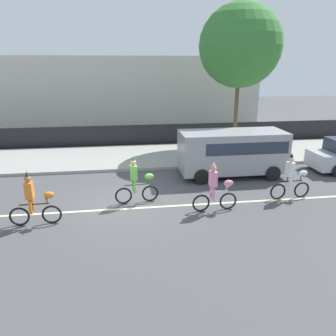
{
  "coord_description": "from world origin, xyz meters",
  "views": [
    {
      "loc": [
        -0.05,
        -11.94,
        5.27
      ],
      "look_at": [
        1.81,
        1.2,
        1.0
      ],
      "focal_mm": 35.0,
      "sensor_mm": 36.0,
      "label": 1
    }
  ],
  "objects_px": {
    "parade_cyclist_pink": "(216,189)",
    "parked_van_grey": "(233,150)",
    "parade_cyclist_zebra": "(292,179)",
    "parade_cyclist_orange": "(34,202)",
    "parade_cyclist_lime": "(137,182)"
  },
  "relations": [
    {
      "from": "parade_cyclist_orange",
      "to": "parade_cyclist_pink",
      "type": "relative_size",
      "value": 1.0
    },
    {
      "from": "parade_cyclist_pink",
      "to": "parade_cyclist_orange",
      "type": "bearing_deg",
      "value": -177.81
    },
    {
      "from": "parade_cyclist_orange",
      "to": "parked_van_grey",
      "type": "distance_m",
      "value": 9.22
    },
    {
      "from": "parade_cyclist_pink",
      "to": "parked_van_grey",
      "type": "relative_size",
      "value": 0.38
    },
    {
      "from": "parade_cyclist_pink",
      "to": "parked_van_grey",
      "type": "height_order",
      "value": "parked_van_grey"
    },
    {
      "from": "parade_cyclist_pink",
      "to": "parked_van_grey",
      "type": "bearing_deg",
      "value": 62.83
    },
    {
      "from": "parade_cyclist_pink",
      "to": "parade_cyclist_zebra",
      "type": "relative_size",
      "value": 1.0
    },
    {
      "from": "parade_cyclist_zebra",
      "to": "parade_cyclist_orange",
      "type": "bearing_deg",
      "value": -174.58
    },
    {
      "from": "parade_cyclist_lime",
      "to": "parade_cyclist_orange",
      "type": "bearing_deg",
      "value": -158.54
    },
    {
      "from": "parade_cyclist_lime",
      "to": "parade_cyclist_zebra",
      "type": "bearing_deg",
      "value": -4.25
    },
    {
      "from": "parade_cyclist_zebra",
      "to": "parade_cyclist_pink",
      "type": "bearing_deg",
      "value": -168.55
    },
    {
      "from": "parade_cyclist_lime",
      "to": "parade_cyclist_pink",
      "type": "xyz_separation_m",
      "value": [
        2.83,
        -1.13,
        0.0
      ]
    },
    {
      "from": "parade_cyclist_lime",
      "to": "parked_van_grey",
      "type": "distance_m",
      "value": 5.48
    },
    {
      "from": "parked_van_grey",
      "to": "parade_cyclist_pink",
      "type": "bearing_deg",
      "value": -117.17
    },
    {
      "from": "parade_cyclist_lime",
      "to": "parade_cyclist_pink",
      "type": "bearing_deg",
      "value": -21.82
    }
  ]
}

